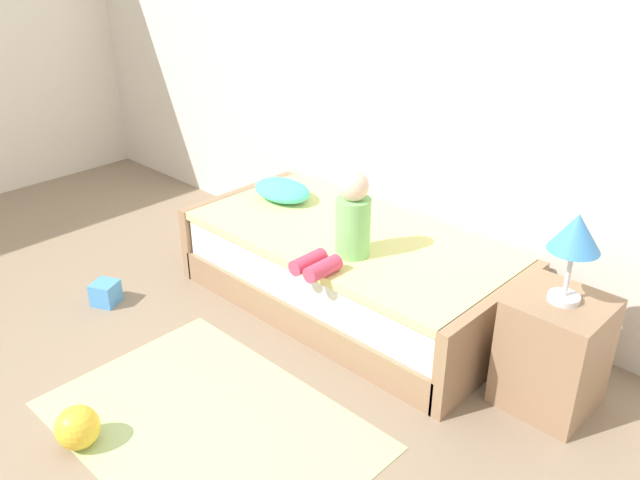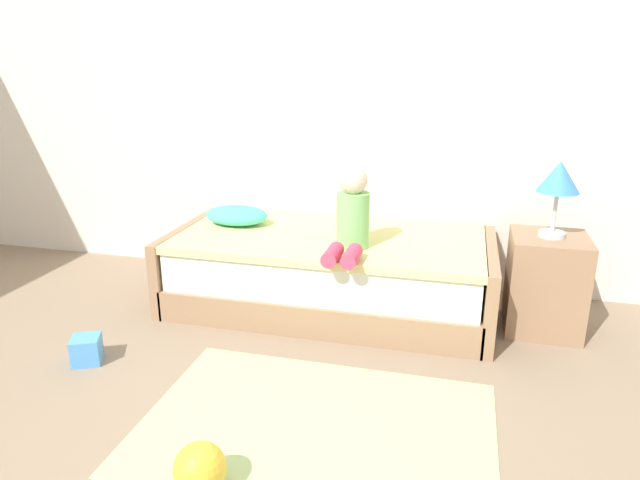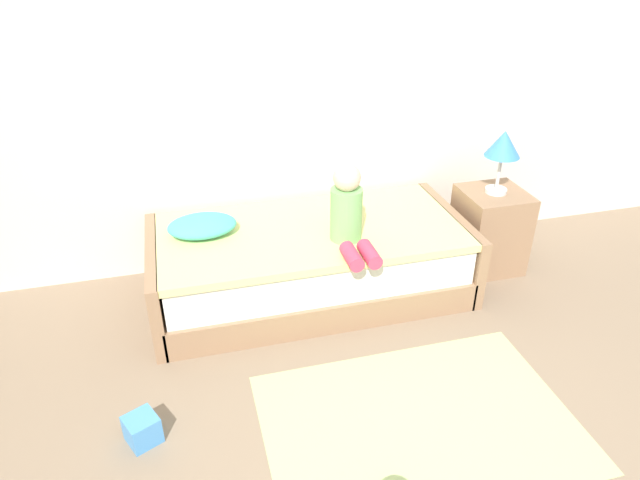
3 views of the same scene
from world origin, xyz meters
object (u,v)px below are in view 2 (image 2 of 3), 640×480
Objects in this scene: bed at (335,279)px; pillow at (464,232)px; child_figure at (312,209)px; nightstand at (131,247)px; table_lamp at (122,146)px.

bed is 0.77m from pillow.
bed is at bearing 77.28° from child_figure.
table_lamp is at bearing 0.00° from nightstand.
bed is 4.14× the size of child_figure.
nightstand is at bearing -179.44° from bed.
pillow is at bearing 23.94° from child_figure.
child_figure is at bearing -156.06° from pillow.
child_figure is (-0.05, -0.23, 0.46)m from bed.
nightstand reaches higher than bed.
table_lamp is at bearing -179.44° from bed.
pillow is at bearing 8.27° from bed.
child_figure is at bearing -102.72° from bed.
table_lamp is 1.02× the size of pillow.
table_lamp is 0.88× the size of child_figure.
table_lamp is at bearing 170.59° from child_figure.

